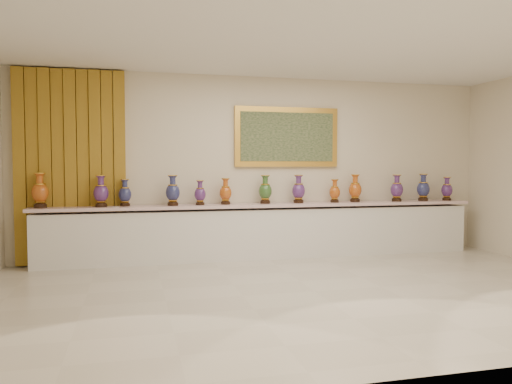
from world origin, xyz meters
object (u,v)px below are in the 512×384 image
Objects in this scene: vase_1 at (101,193)px; vase_2 at (125,194)px; counter at (266,232)px; vase_0 at (40,192)px.

vase_1 is 0.35m from vase_2.
counter is at bearing 0.98° from vase_1.
counter is 15.16× the size of vase_1.
vase_0 reaches higher than vase_1.
vase_1 is (-2.59, -0.04, 0.68)m from counter.
vase_0 reaches higher than counter.
counter is 2.33m from vase_2.
vase_1 is at bearing -171.37° from vase_2.
vase_2 is at bearing 0.29° from vase_0.
vase_0 is 0.86m from vase_1.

